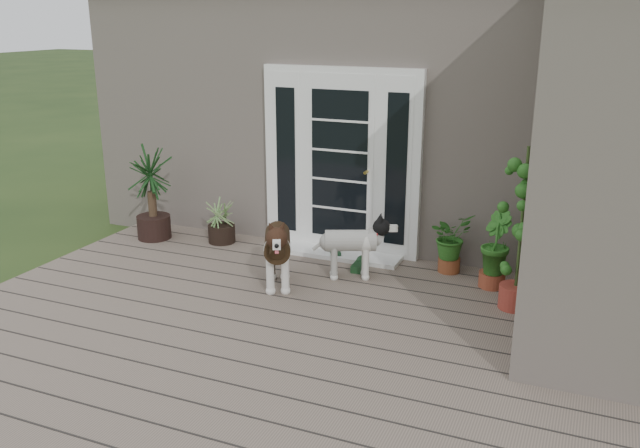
% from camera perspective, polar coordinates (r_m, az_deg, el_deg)
% --- Properties ---
extents(deck, '(6.20, 4.60, 0.12)m').
position_cam_1_polar(deck, '(6.17, -4.10, -9.27)').
color(deck, '#6B5B4C').
rests_on(deck, ground).
extents(house_main, '(7.40, 4.00, 3.10)m').
position_cam_1_polar(house_main, '(9.58, 7.46, 9.62)').
color(house_main, '#665E54').
rests_on(house_main, ground).
extents(door_unit, '(1.90, 0.14, 2.15)m').
position_cam_1_polar(door_unit, '(7.78, 1.78, 5.30)').
color(door_unit, white).
rests_on(door_unit, deck).
extents(door_step, '(1.60, 0.40, 0.05)m').
position_cam_1_polar(door_step, '(7.89, 1.18, -2.46)').
color(door_step, white).
rests_on(door_step, deck).
extents(brindle_dog, '(0.70, 0.92, 0.70)m').
position_cam_1_polar(brindle_dog, '(6.89, -3.62, -2.60)').
color(brindle_dog, '#342312').
rests_on(brindle_dog, deck).
extents(white_dog, '(0.79, 0.58, 0.61)m').
position_cam_1_polar(white_dog, '(7.14, 2.59, -2.27)').
color(white_dog, silver).
rests_on(white_dog, deck).
extents(spider_plant, '(0.61, 0.61, 0.59)m').
position_cam_1_polar(spider_plant, '(8.33, -8.39, 0.40)').
color(spider_plant, '#8D9E61').
rests_on(spider_plant, deck).
extents(yucca, '(0.91, 0.91, 1.15)m').
position_cam_1_polar(yucca, '(8.58, -14.10, 2.48)').
color(yucca, black).
rests_on(yucca, deck).
extents(herb_a, '(0.63, 0.63, 0.58)m').
position_cam_1_polar(herb_a, '(7.43, 10.98, -1.88)').
color(herb_a, '#25641C').
rests_on(herb_a, deck).
extents(herb_b, '(0.51, 0.51, 0.59)m').
position_cam_1_polar(herb_b, '(7.12, 14.50, -2.96)').
color(herb_b, '#1B6120').
rests_on(herb_b, deck).
extents(herb_c, '(0.48, 0.48, 0.54)m').
position_cam_1_polar(herb_c, '(7.33, 17.66, -2.87)').
color(herb_c, '#185117').
rests_on(herb_c, deck).
extents(sapling, '(0.60, 0.60, 1.63)m').
position_cam_1_polar(sapling, '(6.50, 16.71, -0.25)').
color(sapling, '#165018').
rests_on(sapling, deck).
extents(clog_left, '(0.30, 0.38, 0.10)m').
position_cam_1_polar(clog_left, '(7.85, 1.27, -2.37)').
color(clog_left, '#15361D').
rests_on(clog_left, deck).
extents(clog_right, '(0.18, 0.35, 0.10)m').
position_cam_1_polar(clog_right, '(7.45, 3.37, -3.49)').
color(clog_right, '#16371B').
rests_on(clog_right, deck).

